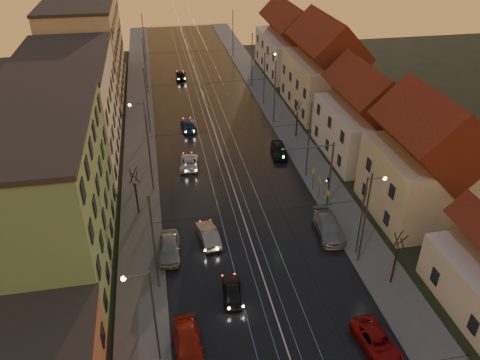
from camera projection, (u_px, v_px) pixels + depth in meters
road at (212, 125)px, 65.56m from camera, size 16.00×120.00×0.04m
sidewalk_left at (140, 130)px, 63.94m from camera, size 4.00×120.00×0.15m
sidewalk_right at (281, 119)px, 67.12m from camera, size 4.00×120.00×0.15m
tram_rail_0 at (197, 126)px, 65.19m from camera, size 0.06×120.00×0.03m
tram_rail_1 at (207, 125)px, 65.42m from camera, size 0.06×120.00×0.03m
tram_rail_2 at (218, 124)px, 65.66m from camera, size 0.06×120.00×0.03m
tram_rail_3 at (228, 123)px, 65.89m from camera, size 0.06×120.00×0.03m
apartment_left_1 at (38, 199)px, 37.55m from camera, size 10.00×18.00×13.00m
apartment_left_2 at (69, 110)px, 54.64m from camera, size 10.00×20.00×12.00m
apartment_left_3 at (87, 47)px, 74.31m from camera, size 10.00×24.00×14.00m
house_right_1 at (423, 166)px, 44.42m from camera, size 8.67×10.20×10.80m
house_right_2 at (366, 119)px, 55.77m from camera, size 9.18×12.24×9.20m
house_right_3 at (324, 71)px, 67.79m from camera, size 9.18×14.28×11.50m
house_right_4 at (290, 43)px, 83.33m from camera, size 9.18×16.32×10.00m
catenary_pole_l_1 at (154, 244)px, 35.79m from camera, size 0.16×0.16×9.00m
catenary_pole_r_1 at (365, 220)px, 38.53m from camera, size 0.16×0.16×9.00m
catenary_pole_l_2 at (150, 154)px, 48.41m from camera, size 0.16×0.16×9.00m
catenary_pole_r_2 at (309, 141)px, 51.15m from camera, size 0.16×0.16×9.00m
catenary_pole_l_3 at (147, 101)px, 61.03m from camera, size 0.16×0.16×9.00m
catenary_pole_r_3 at (275, 93)px, 63.77m from camera, size 0.16×0.16×9.00m
catenary_pole_l_4 at (145, 67)px, 73.65m from camera, size 0.16×0.16×9.00m
catenary_pole_r_4 at (252, 61)px, 76.39m from camera, size 0.16×0.16×9.00m
catenary_pole_l_5 at (144, 38)px, 88.80m from camera, size 0.16×0.16×9.00m
catenary_pole_r_5 at (233, 34)px, 91.53m from camera, size 0.16×0.16×9.00m
street_lamp_0 at (149, 309)px, 29.63m from camera, size 1.75×0.32×8.00m
street_lamp_1 at (366, 209)px, 39.25m from camera, size 1.75×0.32×8.00m
street_lamp_2 at (144, 127)px, 53.18m from camera, size 1.75×0.32×8.00m
street_lamp_3 at (266, 73)px, 69.54m from camera, size 1.75×0.32×8.00m
traffic_light_mast at (322, 167)px, 45.95m from camera, size 5.30×0.32×7.20m
bare_tree_0 at (136, 193)px, 45.84m from camera, size 1.09×1.09×5.11m
bare_tree_1 at (396, 260)px, 37.30m from camera, size 1.09×1.09×5.11m
bare_tree_2 at (297, 120)px, 60.89m from camera, size 1.09×1.09×5.11m
driving_car_0 at (232, 291)px, 36.91m from camera, size 1.84×3.80×1.25m
driving_car_1 at (208, 234)px, 42.97m from camera, size 2.05×4.56×1.45m
driving_car_2 at (189, 162)px, 54.98m from camera, size 2.56×4.63×1.23m
driving_car_3 at (188, 125)px, 63.93m from camera, size 2.00×4.62×1.32m
driving_car_4 at (181, 75)px, 81.92m from camera, size 1.97×4.36×1.45m
parked_left_2 at (188, 347)px, 32.26m from camera, size 2.12×4.83×1.38m
parked_left_3 at (169, 247)px, 41.29m from camera, size 2.14×4.71×1.57m
parked_right_0 at (377, 342)px, 32.68m from camera, size 2.69×4.83×1.28m
parked_right_1 at (329, 227)px, 43.86m from camera, size 2.60×5.56×1.57m
parked_right_2 at (279, 150)px, 57.40m from camera, size 2.25×4.55×1.49m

